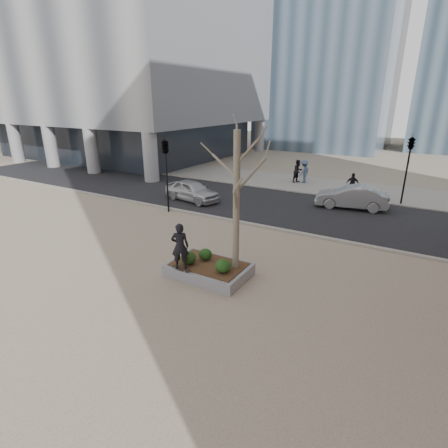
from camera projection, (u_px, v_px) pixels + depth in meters
The scene contains 18 objects.
ground at pixel (188, 269), 14.01m from camera, with size 120.00×120.00×0.00m, color gray.
street at pixel (281, 207), 22.13m from camera, with size 60.00×8.00×0.02m, color black.
far_sidewalk at pixel (314, 185), 27.81m from camera, with size 60.00×6.00×0.02m, color gray.
planter at pixel (209, 270), 13.45m from camera, with size 3.00×2.00×0.45m, color gray.
planter_mulch at pixel (209, 264), 13.37m from camera, with size 2.70×1.70×0.04m, color #382314.
sycamore_tree at pixel (237, 180), 12.02m from camera, with size 2.80×2.80×6.60m, color gray, non-canonical shape.
shrub_left at pixel (188, 258), 13.28m from camera, with size 0.58×0.58×0.49m, color #173210.
shrub_middle at pixel (205, 254), 13.65m from camera, with size 0.52×0.52×0.44m, color #173912.
shrub_right at pixel (223, 266), 12.64m from camera, with size 0.57×0.57×0.49m, color black.
skateboard at pixel (181, 269), 12.97m from camera, with size 0.78×0.20×0.07m, color black, non-canonical shape.
skateboarder at pixel (180, 246), 12.66m from camera, with size 0.64×0.42×1.75m, color black.
police_car at pixel (192, 191), 23.24m from camera, with size 1.62×4.01×1.37m, color #BAB9BD.
car_silver at pixel (351, 197), 21.60m from camera, with size 1.49×4.28×1.41m, color gray.
pedestrian_a at pixel (298, 171), 28.33m from camera, with size 0.89×0.69×1.83m, color black.
pedestrian_b at pixel (304, 171), 28.16m from camera, with size 1.19×0.68×1.84m, color #44567B.
pedestrian_c at pixel (353, 184), 24.59m from camera, with size 0.91×0.38×1.56m, color black.
traffic_light_near at pixel (167, 175), 20.42m from camera, with size 0.60×2.48×4.50m, color black, non-canonical shape.
traffic_light_far at pixel (407, 170), 22.02m from camera, with size 0.60×2.48×4.50m, color black, non-canonical shape.
Camera 1 is at (7.60, -10.12, 6.42)m, focal length 28.00 mm.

